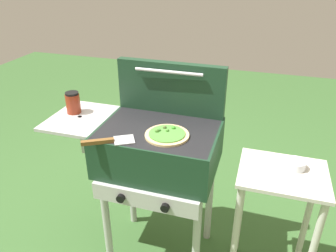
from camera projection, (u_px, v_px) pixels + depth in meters
ground_plane at (161, 248)px, 2.18m from camera, size 8.00×8.00×0.00m
grill at (157, 151)px, 1.83m from camera, size 0.96×0.53×0.90m
grill_lid_open at (171, 88)px, 1.87m from camera, size 0.63×0.08×0.30m
pizza_veggie at (167, 134)px, 1.68m from camera, size 0.23×0.23×0.03m
sauce_jar at (73, 103)px, 1.91m from camera, size 0.08×0.08×0.13m
spatula at (109, 141)px, 1.62m from camera, size 0.25×0.18×0.02m
prep_table at (277, 205)px, 1.76m from camera, size 0.44×0.36×0.75m
topping_bowl_near at (295, 165)px, 1.68m from camera, size 0.10×0.10×0.04m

